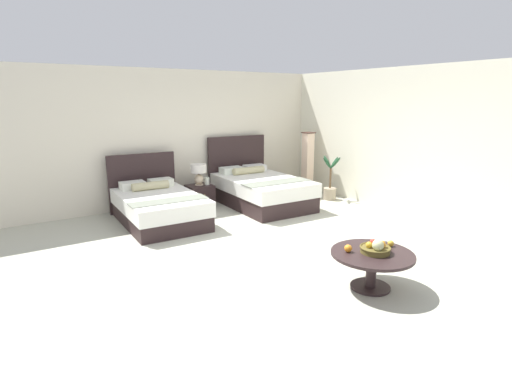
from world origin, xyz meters
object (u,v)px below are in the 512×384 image
at_px(floor_lamp_corner, 308,163).
at_px(loose_orange, 348,248).
at_px(nightstand, 200,196).
at_px(fruit_bowl, 376,248).
at_px(loose_apple, 391,243).
at_px(table_lamp, 199,172).
at_px(vase, 207,181).
at_px(bed_near_corner, 260,189).
at_px(potted_palm, 330,187).
at_px(coffee_table, 372,261).
at_px(bed_near_window, 158,206).

bearing_deg(floor_lamp_corner, loose_orange, -124.72).
relative_size(nightstand, fruit_bowl, 1.42).
bearing_deg(loose_apple, table_lamp, 95.67).
bearing_deg(loose_apple, vase, 93.79).
relative_size(bed_near_corner, floor_lamp_corner, 1.56).
relative_size(fruit_bowl, potted_palm, 0.36).
bearing_deg(coffee_table, potted_palm, 53.11).
height_order(vase, floor_lamp_corner, floor_lamp_corner).
distance_m(fruit_bowl, loose_orange, 0.32).
distance_m(loose_orange, floor_lamp_corner, 4.96).
bearing_deg(bed_near_corner, loose_apple, -100.02).
height_order(nightstand, fruit_bowl, fruit_bowl).
relative_size(loose_apple, potted_palm, 0.08).
bearing_deg(loose_orange, vase, 86.27).
xyz_separation_m(bed_near_window, vase, (1.25, 0.51, 0.24)).
height_order(vase, coffee_table, vase).
xyz_separation_m(nightstand, table_lamp, (0.00, 0.02, 0.51)).
xyz_separation_m(table_lamp, fruit_bowl, (0.12, -4.52, -0.23)).
xyz_separation_m(bed_near_corner, vase, (-0.98, 0.51, 0.20)).
height_order(loose_apple, potted_palm, potted_palm).
distance_m(nightstand, vase, 0.35).
bearing_deg(fruit_bowl, coffee_table, 129.24).
distance_m(bed_near_window, potted_palm, 3.82).
bearing_deg(floor_lamp_corner, fruit_bowl, -121.11).
bearing_deg(bed_near_window, vase, 22.41).
xyz_separation_m(fruit_bowl, potted_palm, (2.58, 3.49, -0.23)).
height_order(bed_near_corner, fruit_bowl, bed_near_corner).
bearing_deg(loose_orange, coffee_table, -37.48).
xyz_separation_m(loose_apple, loose_orange, (-0.57, 0.15, 0.01)).
relative_size(loose_apple, loose_orange, 0.85).
distance_m(loose_orange, potted_palm, 4.34).
height_order(bed_near_window, nightstand, bed_near_window).
height_order(coffee_table, loose_apple, loose_apple).
xyz_separation_m(bed_near_window, nightstand, (1.09, 0.55, -0.07)).
height_order(table_lamp, floor_lamp_corner, floor_lamp_corner).
relative_size(table_lamp, loose_orange, 4.82).
bearing_deg(vase, coffee_table, -90.69).
bearing_deg(bed_near_window, bed_near_corner, 0.08).
height_order(table_lamp, loose_apple, table_lamp).
xyz_separation_m(bed_near_window, bed_near_corner, (2.23, 0.00, 0.04)).
bearing_deg(bed_near_window, fruit_bowl, -72.93).
height_order(bed_near_corner, loose_apple, bed_near_corner).
xyz_separation_m(bed_near_window, floor_lamp_corner, (3.79, 0.32, 0.42)).
bearing_deg(potted_palm, loose_orange, -130.64).
bearing_deg(bed_near_corner, bed_near_window, -179.92).
height_order(fruit_bowl, floor_lamp_corner, floor_lamp_corner).
relative_size(fruit_bowl, floor_lamp_corner, 0.25).
relative_size(bed_near_window, fruit_bowl, 5.79).
distance_m(coffee_table, floor_lamp_corner, 4.99).
distance_m(bed_near_corner, coffee_table, 4.06).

